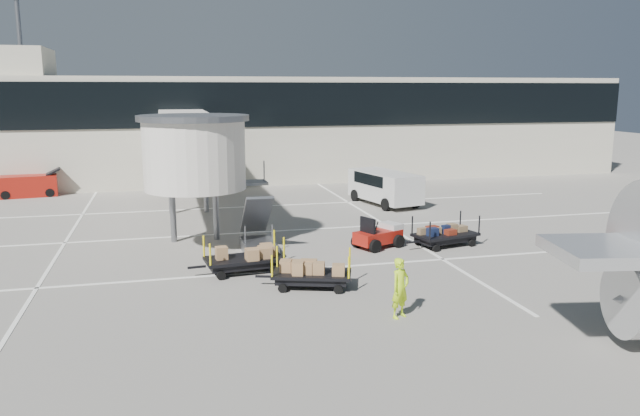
# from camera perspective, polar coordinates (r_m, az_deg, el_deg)

# --- Properties ---
(ground) EXTENTS (140.00, 140.00, 0.00)m
(ground) POSITION_cam_1_polar(r_m,az_deg,el_deg) (23.29, -0.29, -6.98)
(ground) COLOR #9B958A
(ground) RESTS_ON ground
(lane_markings) EXTENTS (40.00, 30.00, 0.02)m
(lane_markings) POSITION_cam_1_polar(r_m,az_deg,el_deg) (32.02, -5.45, -2.05)
(lane_markings) COLOR white
(lane_markings) RESTS_ON ground
(terminal) EXTENTS (64.00, 12.11, 15.20)m
(terminal) POSITION_cam_1_polar(r_m,az_deg,el_deg) (51.80, -8.69, 7.38)
(terminal) COLOR beige
(terminal) RESTS_ON ground
(jet_bridge) EXTENTS (5.70, 20.40, 6.03)m
(jet_bridge) POSITION_cam_1_polar(r_m,az_deg,el_deg) (33.94, -11.89, 5.80)
(jet_bridge) COLOR silver
(jet_bridge) RESTS_ON ground
(baggage_tug) EXTENTS (2.48, 2.14, 1.47)m
(baggage_tug) POSITION_cam_1_polar(r_m,az_deg,el_deg) (28.57, 5.41, -2.55)
(baggage_tug) COLOR maroon
(baggage_tug) RESTS_ON ground
(suitcase_cart) EXTENTS (3.69, 2.10, 1.41)m
(suitcase_cart) POSITION_cam_1_polar(r_m,az_deg,el_deg) (29.27, 11.43, -2.45)
(suitcase_cart) COLOR black
(suitcase_cart) RESTS_ON ground
(box_cart_near) EXTENTS (3.55, 2.24, 1.37)m
(box_cart_near) POSITION_cam_1_polar(r_m,az_deg,el_deg) (22.75, -0.71, -5.98)
(box_cart_near) COLOR black
(box_cart_near) RESTS_ON ground
(box_cart_far) EXTENTS (3.77, 1.82, 1.45)m
(box_cart_far) POSITION_cam_1_polar(r_m,az_deg,el_deg) (24.84, -6.64, -4.54)
(box_cart_far) COLOR black
(box_cart_far) RESTS_ON ground
(ground_worker) EXTENTS (0.84, 0.74, 1.94)m
(ground_worker) POSITION_cam_1_polar(r_m,az_deg,el_deg) (19.92, 7.35, -7.26)
(ground_worker) COLOR #B4E418
(ground_worker) RESTS_ON ground
(minivan) EXTENTS (3.36, 5.76, 2.05)m
(minivan) POSITION_cam_1_polar(r_m,az_deg,el_deg) (39.19, 5.82, 2.13)
(minivan) COLOR silver
(minivan) RESTS_ON ground
(belt_loader) EXTENTS (4.07, 2.02, 1.88)m
(belt_loader) POSITION_cam_1_polar(r_m,az_deg,el_deg) (46.17, -25.11, 1.83)
(belt_loader) COLOR maroon
(belt_loader) RESTS_ON ground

